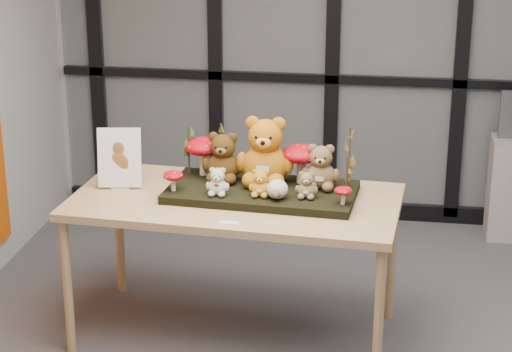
% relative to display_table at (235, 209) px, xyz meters
% --- Properties ---
extents(room_shell, '(5.00, 5.00, 5.00)m').
position_rel_display_table_xyz_m(room_shell, '(0.82, -0.56, 0.92)').
color(room_shell, '#A9A79F').
rests_on(room_shell, floor).
extents(glass_partition, '(4.90, 0.06, 2.78)m').
position_rel_display_table_xyz_m(glass_partition, '(0.82, 1.91, 0.66)').
color(glass_partition, '#2D383F').
rests_on(glass_partition, floor).
extents(display_table, '(1.82, 1.00, 0.82)m').
position_rel_display_table_xyz_m(display_table, '(0.00, 0.00, 0.00)').
color(display_table, tan).
rests_on(display_table, floor).
extents(diorama_tray, '(1.04, 0.58, 0.04)m').
position_rel_display_table_xyz_m(diorama_tray, '(0.14, 0.06, 0.09)').
color(diorama_tray, black).
rests_on(diorama_tray, display_table).
extents(bear_pooh_yellow, '(0.34, 0.31, 0.42)m').
position_rel_display_table_xyz_m(bear_pooh_yellow, '(0.14, 0.15, 0.32)').
color(bear_pooh_yellow, '#B5680F').
rests_on(bear_pooh_yellow, diorama_tray).
extents(bear_brown_medium, '(0.25, 0.23, 0.30)m').
position_rel_display_table_xyz_m(bear_brown_medium, '(-0.09, 0.16, 0.26)').
color(bear_brown_medium, '#432A0C').
rests_on(bear_brown_medium, diorama_tray).
extents(bear_tan_back, '(0.22, 0.20, 0.27)m').
position_rel_display_table_xyz_m(bear_tan_back, '(0.45, 0.11, 0.24)').
color(bear_tan_back, brown).
rests_on(bear_tan_back, diorama_tray).
extents(bear_small_yellow, '(0.13, 0.12, 0.16)m').
position_rel_display_table_xyz_m(bear_small_yellow, '(0.15, -0.06, 0.19)').
color(bear_small_yellow, gold).
rests_on(bear_small_yellow, diorama_tray).
extents(bear_white_bow, '(0.14, 0.12, 0.17)m').
position_rel_display_table_xyz_m(bear_white_bow, '(-0.08, -0.08, 0.19)').
color(bear_white_bow, silver).
rests_on(bear_white_bow, diorama_tray).
extents(bear_beige_small, '(0.13, 0.12, 0.16)m').
position_rel_display_table_xyz_m(bear_beige_small, '(0.39, -0.05, 0.19)').
color(bear_beige_small, olive).
rests_on(bear_beige_small, diorama_tray).
extents(plush_cream_hedgehog, '(0.09, 0.08, 0.11)m').
position_rel_display_table_xyz_m(plush_cream_hedgehog, '(0.24, -0.09, 0.16)').
color(plush_cream_hedgehog, beige).
rests_on(plush_cream_hedgehog, diorama_tray).
extents(mushroom_back_left, '(0.21, 0.21, 0.24)m').
position_rel_display_table_xyz_m(mushroom_back_left, '(-0.22, 0.23, 0.23)').
color(mushroom_back_left, '#9C050E').
rests_on(mushroom_back_left, diorama_tray).
extents(mushroom_back_right, '(0.21, 0.21, 0.24)m').
position_rel_display_table_xyz_m(mushroom_back_right, '(0.34, 0.18, 0.23)').
color(mushroom_back_right, '#9C050E').
rests_on(mushroom_back_right, diorama_tray).
extents(mushroom_front_left, '(0.11, 0.11, 0.12)m').
position_rel_display_table_xyz_m(mushroom_front_left, '(-0.33, -0.05, 0.17)').
color(mushroom_front_left, '#9C050E').
rests_on(mushroom_front_left, diorama_tray).
extents(mushroom_front_right, '(0.09, 0.09, 0.10)m').
position_rel_display_table_xyz_m(mushroom_front_right, '(0.59, -0.12, 0.16)').
color(mushroom_front_right, '#9C050E').
rests_on(mushroom_front_right, diorama_tray).
extents(sprig_green_far_left, '(0.05, 0.05, 0.28)m').
position_rel_display_table_xyz_m(sprig_green_far_left, '(-0.30, 0.22, 0.25)').
color(sprig_green_far_left, '#18380C').
rests_on(sprig_green_far_left, diorama_tray).
extents(sprig_green_mid_left, '(0.05, 0.05, 0.29)m').
position_rel_display_table_xyz_m(sprig_green_mid_left, '(-0.12, 0.26, 0.26)').
color(sprig_green_mid_left, '#18380C').
rests_on(sprig_green_mid_left, diorama_tray).
extents(sprig_dry_far_right, '(0.05, 0.05, 0.34)m').
position_rel_display_table_xyz_m(sprig_dry_far_right, '(0.60, 0.13, 0.28)').
color(sprig_dry_far_right, brown).
rests_on(sprig_dry_far_right, diorama_tray).
extents(sprig_dry_mid_right, '(0.05, 0.05, 0.22)m').
position_rel_display_table_xyz_m(sprig_dry_mid_right, '(0.59, 0.00, 0.22)').
color(sprig_dry_mid_right, brown).
rests_on(sprig_dry_mid_right, diorama_tray).
extents(sprig_green_centre, '(0.05, 0.05, 0.22)m').
position_rel_display_table_xyz_m(sprig_green_centre, '(0.10, 0.26, 0.22)').
color(sprig_green_centre, '#18380C').
rests_on(sprig_green_centre, diorama_tray).
extents(sign_holder, '(0.25, 0.10, 0.34)m').
position_rel_display_table_xyz_m(sign_holder, '(-0.66, 0.07, 0.23)').
color(sign_holder, silver).
rests_on(sign_holder, display_table).
extents(label_card, '(0.10, 0.03, 0.00)m').
position_rel_display_table_xyz_m(label_card, '(0.03, -0.35, 0.07)').
color(label_card, white).
rests_on(label_card, display_table).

